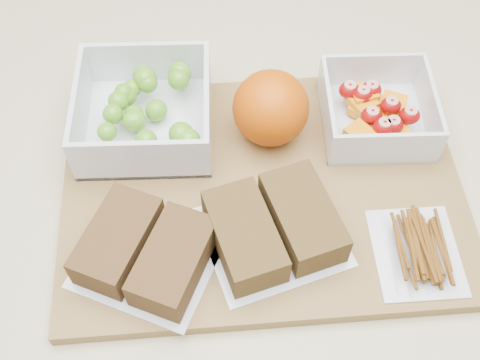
{
  "coord_description": "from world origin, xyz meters",
  "views": [
    {
      "loc": [
        -0.02,
        -0.34,
        1.45
      ],
      "look_at": [
        -0.01,
        0.0,
        0.93
      ],
      "focal_mm": 45.0,
      "sensor_mm": 36.0,
      "label": 1
    }
  ],
  "objects_px": {
    "orange": "(271,108)",
    "sandwich_bag_center": "(274,227)",
    "fruit_container": "(376,112)",
    "grape_container": "(147,111)",
    "sandwich_bag_left": "(146,251)",
    "pretzel_bag": "(418,248)",
    "cutting_board": "(262,190)"
  },
  "relations": [
    {
      "from": "grape_container",
      "to": "sandwich_bag_left",
      "type": "height_order",
      "value": "grape_container"
    },
    {
      "from": "sandwich_bag_center",
      "to": "sandwich_bag_left",
      "type": "bearing_deg",
      "value": -169.99
    },
    {
      "from": "pretzel_bag",
      "to": "cutting_board",
      "type": "bearing_deg",
      "value": 150.17
    },
    {
      "from": "cutting_board",
      "to": "fruit_container",
      "type": "height_order",
      "value": "fruit_container"
    },
    {
      "from": "sandwich_bag_left",
      "to": "sandwich_bag_center",
      "type": "relative_size",
      "value": 0.99
    },
    {
      "from": "grape_container",
      "to": "orange",
      "type": "relative_size",
      "value": 1.74
    },
    {
      "from": "cutting_board",
      "to": "grape_container",
      "type": "xyz_separation_m",
      "value": [
        -0.12,
        0.09,
        0.03
      ]
    },
    {
      "from": "grape_container",
      "to": "fruit_container",
      "type": "height_order",
      "value": "grape_container"
    },
    {
      "from": "grape_container",
      "to": "sandwich_bag_left",
      "type": "bearing_deg",
      "value": -87.59
    },
    {
      "from": "orange",
      "to": "sandwich_bag_center",
      "type": "xyz_separation_m",
      "value": [
        -0.0,
        -0.13,
        -0.02
      ]
    },
    {
      "from": "orange",
      "to": "fruit_container",
      "type": "bearing_deg",
      "value": 4.74
    },
    {
      "from": "cutting_board",
      "to": "sandwich_bag_left",
      "type": "relative_size",
      "value": 2.61
    },
    {
      "from": "fruit_container",
      "to": "sandwich_bag_left",
      "type": "xyz_separation_m",
      "value": [
        -0.25,
        -0.16,
        -0.0
      ]
    },
    {
      "from": "orange",
      "to": "sandwich_bag_center",
      "type": "relative_size",
      "value": 0.51
    },
    {
      "from": "cutting_board",
      "to": "fruit_container",
      "type": "xyz_separation_m",
      "value": [
        0.13,
        0.08,
        0.03
      ]
    },
    {
      "from": "orange",
      "to": "sandwich_bag_center",
      "type": "height_order",
      "value": "orange"
    },
    {
      "from": "pretzel_bag",
      "to": "sandwich_bag_left",
      "type": "bearing_deg",
      "value": 179.91
    },
    {
      "from": "orange",
      "to": "sandwich_bag_center",
      "type": "bearing_deg",
      "value": -91.8
    },
    {
      "from": "grape_container",
      "to": "fruit_container",
      "type": "xyz_separation_m",
      "value": [
        0.25,
        -0.0,
        -0.01
      ]
    },
    {
      "from": "grape_container",
      "to": "fruit_container",
      "type": "distance_m",
      "value": 0.25
    },
    {
      "from": "orange",
      "to": "sandwich_bag_center",
      "type": "distance_m",
      "value": 0.13
    },
    {
      "from": "grape_container",
      "to": "fruit_container",
      "type": "relative_size",
      "value": 1.22
    },
    {
      "from": "cutting_board",
      "to": "sandwich_bag_left",
      "type": "distance_m",
      "value": 0.15
    },
    {
      "from": "sandwich_bag_left",
      "to": "pretzel_bag",
      "type": "distance_m",
      "value": 0.26
    },
    {
      "from": "cutting_board",
      "to": "pretzel_bag",
      "type": "bearing_deg",
      "value": -32.64
    },
    {
      "from": "fruit_container",
      "to": "sandwich_bag_center",
      "type": "relative_size",
      "value": 0.73
    },
    {
      "from": "cutting_board",
      "to": "sandwich_bag_center",
      "type": "distance_m",
      "value": 0.07
    },
    {
      "from": "fruit_container",
      "to": "sandwich_bag_center",
      "type": "xyz_separation_m",
      "value": [
        -0.12,
        -0.14,
        0.0
      ]
    },
    {
      "from": "orange",
      "to": "cutting_board",
      "type": "bearing_deg",
      "value": -98.83
    },
    {
      "from": "sandwich_bag_center",
      "to": "fruit_container",
      "type": "bearing_deg",
      "value": 49.27
    },
    {
      "from": "fruit_container",
      "to": "sandwich_bag_center",
      "type": "height_order",
      "value": "fruit_container"
    },
    {
      "from": "sandwich_bag_left",
      "to": "grape_container",
      "type": "bearing_deg",
      "value": 92.41
    }
  ]
}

